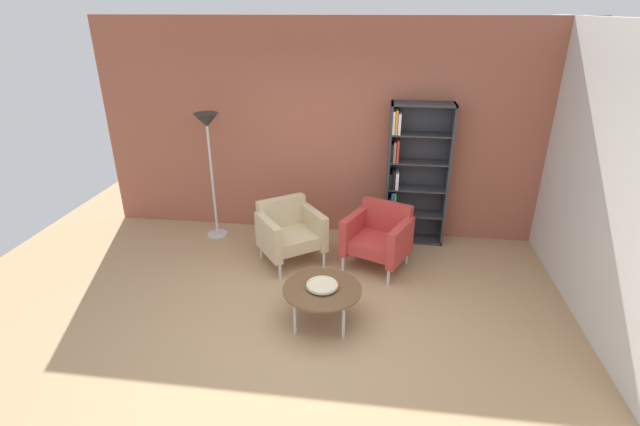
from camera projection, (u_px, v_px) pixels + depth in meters
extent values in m
plane|color=tan|center=(302.00, 333.00, 4.65)|extent=(8.32, 8.32, 0.00)
cube|color=#9E5642|center=(331.00, 131.00, 6.29)|extent=(6.40, 0.12, 2.90)
cube|color=silver|center=(618.00, 190.00, 4.26)|extent=(0.12, 5.20, 2.90)
cube|color=#333338|center=(388.00, 174.00, 6.19)|extent=(0.03, 0.30, 1.90)
cube|color=#333338|center=(447.00, 177.00, 6.09)|extent=(0.03, 0.30, 1.90)
cube|color=#333338|center=(424.00, 104.00, 5.76)|extent=(0.80, 0.30, 0.03)
cube|color=#333338|center=(412.00, 238.00, 6.52)|extent=(0.80, 0.30, 0.03)
cube|color=#333338|center=(417.00, 172.00, 6.27)|extent=(0.80, 0.02, 1.90)
cube|color=#333338|center=(414.00, 213.00, 6.36)|extent=(0.76, 0.28, 0.02)
cube|color=#333338|center=(416.00, 188.00, 6.22)|extent=(0.76, 0.28, 0.02)
cube|color=#333338|center=(419.00, 162.00, 6.07)|extent=(0.76, 0.28, 0.02)
cube|color=#333338|center=(421.00, 134.00, 5.92)|extent=(0.76, 0.28, 0.02)
cube|color=olive|center=(387.00, 229.00, 6.46)|extent=(0.03, 0.19, 0.24)
cube|color=green|center=(390.00, 230.00, 6.47)|extent=(0.04, 0.20, 0.21)
cube|color=olive|center=(394.00, 229.00, 6.46)|extent=(0.03, 0.20, 0.25)
cube|color=blue|center=(397.00, 227.00, 6.46)|extent=(0.04, 0.24, 0.30)
cube|color=olive|center=(388.00, 205.00, 6.33)|extent=(0.03, 0.22, 0.20)
cube|color=blue|center=(392.00, 202.00, 6.29)|extent=(0.03, 0.19, 0.31)
cube|color=green|center=(395.00, 202.00, 6.30)|extent=(0.03, 0.21, 0.31)
cube|color=black|center=(390.00, 180.00, 6.18)|extent=(0.04, 0.22, 0.21)
cube|color=black|center=(394.00, 179.00, 6.15)|extent=(0.03, 0.18, 0.26)
cube|color=white|center=(397.00, 179.00, 6.18)|extent=(0.04, 0.23, 0.22)
cube|color=black|center=(392.00, 152.00, 6.01)|extent=(0.03, 0.19, 0.24)
cube|color=olive|center=(395.00, 151.00, 6.02)|extent=(0.03, 0.21, 0.27)
cube|color=red|center=(398.00, 151.00, 6.00)|extent=(0.03, 0.19, 0.29)
cube|color=white|center=(394.00, 122.00, 5.88)|extent=(0.03, 0.24, 0.29)
cube|color=orange|center=(397.00, 121.00, 5.86)|extent=(0.03, 0.22, 0.31)
cube|color=white|center=(399.00, 123.00, 5.88)|extent=(0.03, 0.24, 0.26)
cylinder|color=brown|center=(322.00, 289.00, 4.68)|extent=(0.80, 0.80, 0.02)
cylinder|color=silver|center=(295.00, 318.00, 4.57)|extent=(0.03, 0.03, 0.38)
cylinder|color=silver|center=(343.00, 322.00, 4.51)|extent=(0.03, 0.03, 0.38)
cylinder|color=silver|center=(303.00, 291.00, 5.00)|extent=(0.03, 0.03, 0.38)
cylinder|color=silver|center=(347.00, 294.00, 4.94)|extent=(0.03, 0.03, 0.38)
cylinder|color=beige|center=(322.00, 287.00, 4.67)|extent=(0.13, 0.13, 0.02)
cylinder|color=beige|center=(322.00, 285.00, 4.66)|extent=(0.32, 0.32, 0.02)
torus|color=beige|center=(322.00, 284.00, 4.65)|extent=(0.32, 0.32, 0.02)
cube|color=#C6B289|center=(291.00, 239.00, 5.83)|extent=(0.86, 0.85, 0.16)
cube|color=#C6B289|center=(281.00, 212.00, 5.94)|extent=(0.59, 0.48, 0.38)
cube|color=#C6B289|center=(268.00, 237.00, 5.63)|extent=(0.45, 0.56, 0.46)
cube|color=#C6B289|center=(313.00, 227.00, 5.91)|extent=(0.45, 0.56, 0.46)
cylinder|color=silver|center=(280.00, 270.00, 5.53)|extent=(0.04, 0.04, 0.24)
cylinder|color=silver|center=(324.00, 258.00, 5.80)|extent=(0.04, 0.04, 0.24)
cylinder|color=silver|center=(261.00, 250.00, 5.99)|extent=(0.04, 0.04, 0.24)
cylinder|color=silver|center=(303.00, 239.00, 6.26)|extent=(0.04, 0.04, 0.24)
cube|color=#B73833|center=(377.00, 244.00, 5.71)|extent=(0.82, 0.79, 0.16)
cube|color=#B73833|center=(387.00, 216.00, 5.81)|extent=(0.64, 0.36, 0.38)
cube|color=#B73833|center=(354.00, 231.00, 5.80)|extent=(0.34, 0.61, 0.46)
cube|color=#B73833|center=(400.00, 243.00, 5.51)|extent=(0.34, 0.61, 0.46)
cylinder|color=silver|center=(343.00, 263.00, 5.69)|extent=(0.04, 0.04, 0.24)
cylinder|color=silver|center=(388.00, 276.00, 5.41)|extent=(0.04, 0.04, 0.24)
cylinder|color=silver|center=(364.00, 244.00, 6.15)|extent=(0.04, 0.04, 0.24)
cylinder|color=silver|center=(407.00, 255.00, 5.86)|extent=(0.04, 0.04, 0.24)
cylinder|color=silver|center=(218.00, 234.00, 6.66)|extent=(0.28, 0.28, 0.02)
cylinder|color=silver|center=(212.00, 179.00, 6.32)|extent=(0.03, 0.03, 1.65)
cone|color=#2D2D2D|center=(206.00, 120.00, 5.99)|extent=(0.32, 0.32, 0.18)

